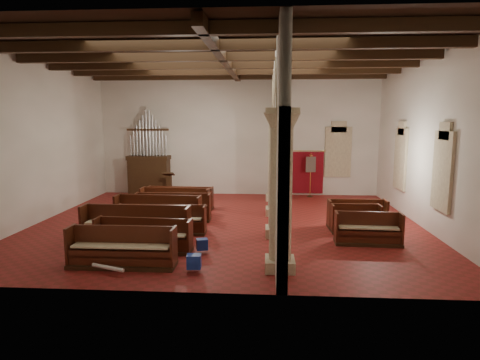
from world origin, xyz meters
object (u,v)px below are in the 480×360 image
lectern (169,187)px  aisle_pew_0 (368,234)px  nave_pew_0 (122,254)px  processional_banner (310,182)px  pipe_organ (149,168)px

lectern → aisle_pew_0: (7.85, -6.84, -0.21)m
nave_pew_0 → aisle_pew_0: nave_pew_0 is taller
lectern → nave_pew_0: 9.25m
processional_banner → aisle_pew_0: 7.71m
pipe_organ → lectern: size_ratio=3.37×
lectern → pipe_organ: bearing=146.8°
aisle_pew_0 → pipe_organ: bearing=142.1°
pipe_organ → lectern: (1.21, -0.84, -0.83)m
pipe_organ → aisle_pew_0: (9.07, -7.67, -1.04)m
lectern → processional_banner: size_ratio=0.61×
pipe_organ → aisle_pew_0: pipe_organ is taller
lectern → processional_banner: bearing=8.1°
lectern → aisle_pew_0: bearing=-39.6°
lectern → nave_pew_0: bearing=-82.4°
pipe_organ → processional_banner: bearing=-0.2°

